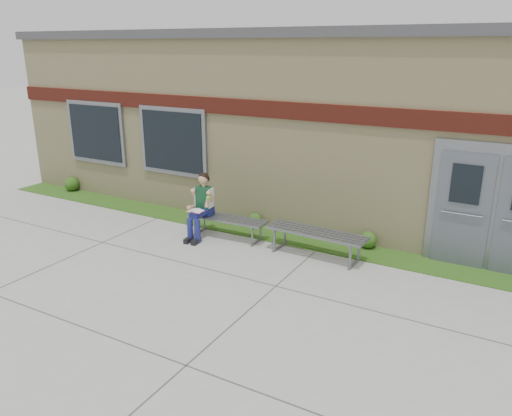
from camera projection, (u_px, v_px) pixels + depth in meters
The scene contains 9 objects.
ground at pixel (210, 285), 8.44m from camera, with size 80.00×80.00×0.00m, color #9E9E99.
grass_strip at pixel (279, 236), 10.59m from camera, with size 16.00×0.80×0.02m, color #284E14.
school_building at pixel (340, 117), 12.75m from camera, with size 16.20×6.22×4.20m.
bench_left at pixel (227, 222), 10.41m from camera, with size 1.73×0.56×0.44m.
bench_right at pixel (316, 237), 9.46m from camera, with size 1.98×0.62×0.51m.
girl at pixel (201, 205), 10.36m from camera, with size 0.51×0.83×1.36m.
shrub_west at pixel (72, 184), 13.77m from camera, with size 0.39×0.39×0.39m, color #284E14.
shrub_mid at pixel (255, 220), 11.08m from camera, with size 0.30×0.30×0.30m, color #284E14.
shrub_east at pixel (368, 240), 9.88m from camera, with size 0.34×0.34×0.34m, color #284E14.
Camera 1 is at (4.40, -6.26, 3.87)m, focal length 35.00 mm.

